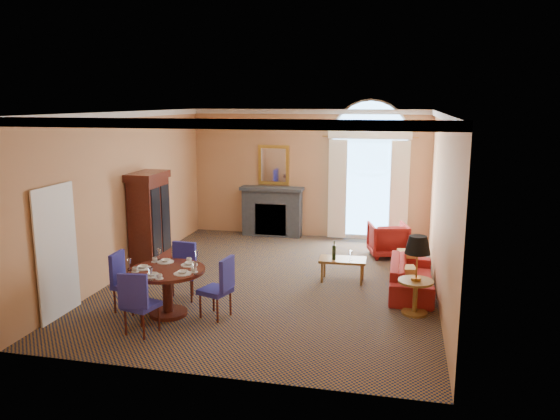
% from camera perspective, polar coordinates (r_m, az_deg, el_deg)
% --- Properties ---
extents(ground, '(7.50, 7.50, 0.00)m').
position_cam_1_polar(ground, '(10.54, -0.61, -7.47)').
color(ground, '#101934').
rests_on(ground, ground).
extents(room_envelope, '(6.04, 7.52, 3.45)m').
position_cam_1_polar(room_envelope, '(10.67, 0.07, 6.56)').
color(room_envelope, tan).
rests_on(room_envelope, ground).
extents(armoire, '(0.57, 1.01, 1.98)m').
position_cam_1_polar(armoire, '(11.52, -13.48, -1.22)').
color(armoire, '#39130D').
rests_on(armoire, ground).
extents(dining_table, '(1.22, 1.22, 0.97)m').
position_cam_1_polar(dining_table, '(8.97, -11.71, -7.24)').
color(dining_table, '#39130D').
rests_on(dining_table, ground).
extents(dining_chair_north, '(0.55, 0.55, 0.98)m').
position_cam_1_polar(dining_chair_north, '(9.70, -10.10, -5.87)').
color(dining_chair_north, navy).
rests_on(dining_chair_north, ground).
extents(dining_chair_south, '(0.53, 0.53, 0.98)m').
position_cam_1_polar(dining_chair_south, '(8.31, -14.66, -9.05)').
color(dining_chair_south, navy).
rests_on(dining_chair_south, ground).
extents(dining_chair_east, '(0.55, 0.55, 0.98)m').
position_cam_1_polar(dining_chair_east, '(8.76, -6.19, -7.65)').
color(dining_chair_east, navy).
rests_on(dining_chair_east, ground).
extents(dining_chair_west, '(0.49, 0.49, 0.98)m').
position_cam_1_polar(dining_chair_west, '(9.34, -16.04, -6.82)').
color(dining_chair_west, navy).
rests_on(dining_chair_west, ground).
extents(sofa, '(0.75, 1.92, 0.56)m').
position_cam_1_polar(sofa, '(10.22, 13.56, -6.76)').
color(sofa, maroon).
rests_on(sofa, ground).
extents(armchair, '(0.99, 1.00, 0.75)m').
position_cam_1_polar(armchair, '(12.35, 11.21, -3.06)').
color(armchair, maroon).
rests_on(armchair, ground).
extents(coffee_table, '(0.90, 0.52, 0.81)m').
position_cam_1_polar(coffee_table, '(10.49, 6.50, -5.23)').
color(coffee_table, brown).
rests_on(coffee_table, ground).
extents(side_table, '(0.57, 0.57, 1.27)m').
position_cam_1_polar(side_table, '(9.02, 14.10, -5.55)').
color(side_table, brown).
rests_on(side_table, ground).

